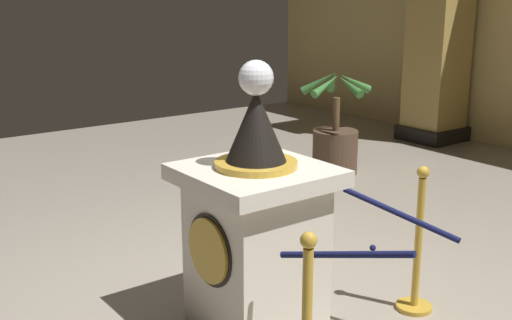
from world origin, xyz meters
name	(u,v)px	position (x,y,z in m)	size (l,w,h in m)	color
ground_plane	(276,304)	(0.00, 0.00, 0.00)	(12.76, 12.76, 0.00)	#9E9384
pedestal_clock	(255,228)	(0.12, -0.27, 0.65)	(0.85, 0.85, 1.70)	silver
stanchion_far	(417,261)	(0.62, 0.70, 0.35)	(0.24, 0.24, 1.00)	gold
velvet_rope	(374,233)	(0.86, 0.00, 0.79)	(0.96, 0.98, 0.22)	#141947
column_left	(441,3)	(-2.59, 4.93, 1.92)	(0.79, 0.79, 3.86)	black
potted_palm_left	(335,143)	(-2.15, 2.58, 0.37)	(0.82, 0.85, 1.24)	#4C3828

